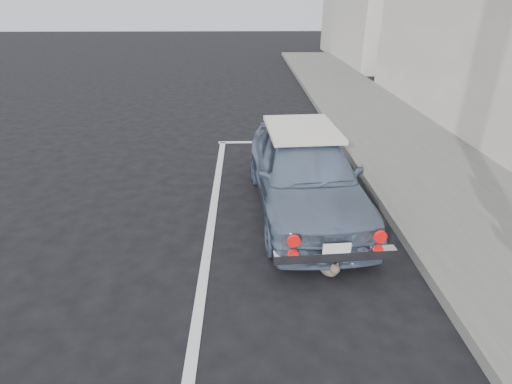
# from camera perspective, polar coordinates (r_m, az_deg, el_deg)

# --- Properties ---
(ground) EXTENTS (80.00, 80.00, 0.00)m
(ground) POSITION_cam_1_polar(r_m,az_deg,el_deg) (3.99, 4.66, -25.04)
(ground) COLOR black
(ground) RESTS_ON ground
(sidewalk) EXTENTS (2.80, 40.00, 0.15)m
(sidewalk) POSITION_cam_1_polar(r_m,az_deg,el_deg) (6.47, 32.30, -6.20)
(sidewalk) COLOR #62625D
(sidewalk) RESTS_ON ground
(pline_front) EXTENTS (3.00, 0.12, 0.01)m
(pline_front) POSITION_cam_1_polar(r_m,az_deg,el_deg) (9.54, 3.74, 7.17)
(pline_front) COLOR silver
(pline_front) RESTS_ON ground
(pline_side) EXTENTS (0.12, 7.00, 0.01)m
(pline_side) POSITION_cam_1_polar(r_m,az_deg,el_deg) (6.32, -6.26, -3.37)
(pline_side) COLOR silver
(pline_side) RESTS_ON ground
(retro_coupe) EXTENTS (1.76, 3.89, 1.29)m
(retro_coupe) POSITION_cam_1_polar(r_m,az_deg,el_deg) (6.25, 6.97, 2.93)
(retro_coupe) COLOR slate
(retro_coupe) RESTS_ON ground
(cat) EXTENTS (0.32, 0.47, 0.26)m
(cat) POSITION_cam_1_polar(r_m,az_deg,el_deg) (5.07, 10.34, -10.39)
(cat) COLOR #6C5F52
(cat) RESTS_ON ground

